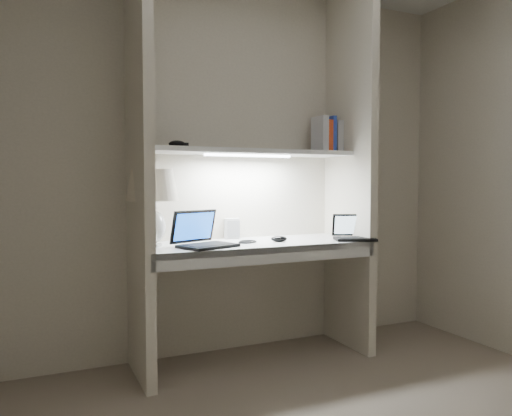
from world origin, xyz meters
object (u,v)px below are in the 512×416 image
table_lamp (152,194)px  speaker (232,229)px  book_row (331,136)px  laptop_netbook (354,234)px  laptop_main (203,238)px

table_lamp → speaker: size_ratio=3.31×
table_lamp → book_row: 1.35m
laptop_netbook → speaker: laptop_netbook is taller
laptop_main → table_lamp: bearing=127.7°
table_lamp → laptop_main: bearing=-30.8°
laptop_netbook → speaker: 0.82m
table_lamp → speaker: bearing=14.9°
laptop_main → speaker: (0.31, 0.31, 0.02)m
laptop_main → speaker: laptop_main is taller
laptop_main → book_row: bearing=-10.5°
laptop_main → speaker: bearing=23.5°
table_lamp → book_row: bearing=1.9°
speaker → book_row: bearing=8.1°
table_lamp → laptop_netbook: size_ratio=1.41×
table_lamp → laptop_netbook: table_lamp is taller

